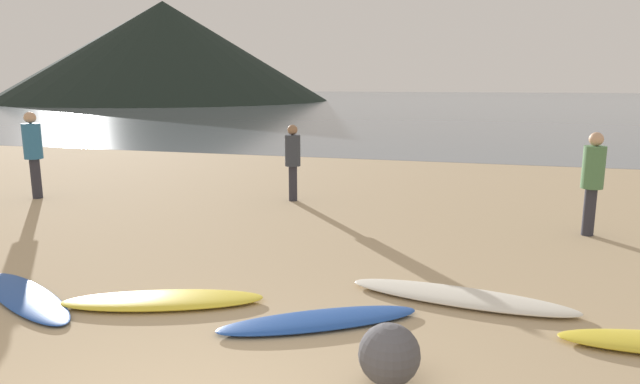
{
  "coord_description": "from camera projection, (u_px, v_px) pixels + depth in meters",
  "views": [
    {
      "loc": [
        1.69,
        -2.47,
        2.4
      ],
      "look_at": [
        -0.68,
        6.15,
        0.6
      ],
      "focal_mm": 31.3,
      "sensor_mm": 36.0,
      "label": 1
    }
  ],
  "objects": [
    {
      "name": "person_2",
      "position": [
        33.0,
        148.0,
        11.33
      ],
      "size": [
        0.36,
        0.36,
        1.77
      ],
      "rotation": [
        0.0,
        0.0,
        0.49
      ],
      "color": "#2D2D38",
      "rests_on": "ground"
    },
    {
      "name": "beach_rock_near",
      "position": [
        389.0,
        354.0,
        4.45
      ],
      "size": [
        0.5,
        0.5,
        0.5
      ],
      "primitive_type": "sphere",
      "color": "#4D4C51",
      "rests_on": "ground"
    },
    {
      "name": "surfboard_2",
      "position": [
        26.0,
        297.0,
        6.2
      ],
      "size": [
        2.11,
        1.46,
        0.06
      ],
      "primitive_type": "ellipsoid",
      "rotation": [
        0.0,
        0.0,
        -0.5
      ],
      "color": "#1E479E",
      "rests_on": "ground"
    },
    {
      "name": "ground_plane",
      "position": [
        394.0,
        192.0,
        12.72
      ],
      "size": [
        120.0,
        120.0,
        0.2
      ],
      "primitive_type": "cube",
      "color": "tan",
      "rests_on": "ground"
    },
    {
      "name": "surfboard_4",
      "position": [
        319.0,
        320.0,
        5.57
      ],
      "size": [
        2.03,
        1.46,
        0.09
      ],
      "primitive_type": "ellipsoid",
      "rotation": [
        0.0,
        0.0,
        0.53
      ],
      "color": "#1E479E",
      "rests_on": "ground"
    },
    {
      "name": "surfboard_3",
      "position": [
        163.0,
        300.0,
        6.06
      ],
      "size": [
        2.24,
        1.27,
        0.1
      ],
      "primitive_type": "ellipsoid",
      "rotation": [
        0.0,
        0.0,
        0.34
      ],
      "color": "yellow",
      "rests_on": "ground"
    },
    {
      "name": "headland_hill",
      "position": [
        165.0,
        51.0,
        65.81
      ],
      "size": [
        38.44,
        38.44,
        11.42
      ],
      "primitive_type": "cone",
      "color": "black",
      "rests_on": "ground"
    },
    {
      "name": "surfboard_5",
      "position": [
        461.0,
        297.0,
        6.15
      ],
      "size": [
        2.53,
        0.9,
        0.1
      ],
      "primitive_type": "ellipsoid",
      "rotation": [
        0.0,
        0.0,
        -0.13
      ],
      "color": "silver",
      "rests_on": "ground"
    },
    {
      "name": "ocean_water",
      "position": [
        460.0,
        101.0,
        64.05
      ],
      "size": [
        140.0,
        100.0,
        0.01
      ],
      "primitive_type": "cube",
      "color": "slate",
      "rests_on": "ground"
    },
    {
      "name": "person_1",
      "position": [
        293.0,
        156.0,
        11.11
      ],
      "size": [
        0.31,
        0.31,
        1.53
      ],
      "rotation": [
        0.0,
        0.0,
        0.94
      ],
      "color": "#2D2D38",
      "rests_on": "ground"
    },
    {
      "name": "person_0",
      "position": [
        593.0,
        175.0,
        8.6
      ],
      "size": [
        0.33,
        0.33,
        1.62
      ],
      "rotation": [
        0.0,
        0.0,
        4.86
      ],
      "color": "#2D2D38",
      "rests_on": "ground"
    }
  ]
}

